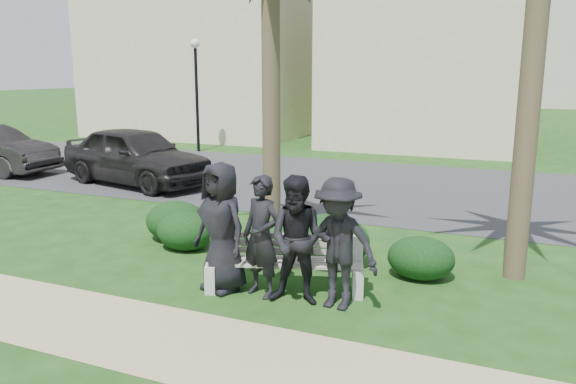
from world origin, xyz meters
name	(u,v)px	position (x,y,z in m)	size (l,w,h in m)	color
ground	(290,295)	(0.00, 0.00, 0.00)	(160.00, 160.00, 0.00)	#163F12
footpath	(227,353)	(0.00, -1.80, 0.00)	(30.00, 1.60, 0.01)	tan
asphalt_street	(406,188)	(0.00, 8.00, 0.00)	(160.00, 8.00, 0.01)	#2D2D30
stucco_bldg_left	(209,59)	(-12.00, 18.00, 3.66)	(10.40, 8.40, 7.30)	beige
stucco_bldg_right	(435,57)	(-1.00, 18.00, 3.66)	(8.40, 8.40, 7.30)	beige
street_lamp	(196,75)	(-9.00, 12.00, 2.94)	(0.36, 0.36, 4.29)	black
park_bench	(286,267)	(-0.13, 0.14, 0.35)	(2.35, 1.16, 0.77)	#B1A694
man_a	(221,227)	(-0.98, -0.17, 0.93)	(0.91, 0.59, 1.85)	black
man_b	(261,236)	(-0.37, -0.14, 0.85)	(0.62, 0.41, 1.70)	black
man_c	(299,241)	(0.21, -0.19, 0.88)	(0.85, 0.66, 1.75)	black
man_d	(338,244)	(0.72, -0.13, 0.88)	(1.13, 0.65, 1.75)	black
hedge_a	(176,220)	(-2.98, 1.61, 0.38)	(1.16, 0.96, 0.76)	black
hedge_b	(186,230)	(-2.52, 1.23, 0.34)	(1.05, 0.87, 0.68)	black
hedge_c	(273,240)	(-0.84, 1.24, 0.36)	(1.11, 0.91, 0.72)	black
hedge_d	(330,239)	(0.07, 1.45, 0.43)	(1.31, 1.08, 0.85)	black
hedge_e	(421,257)	(1.54, 1.42, 0.33)	(1.01, 0.83, 0.66)	black
car_a	(136,156)	(-7.01, 5.65, 0.80)	(1.89, 4.69, 1.60)	black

